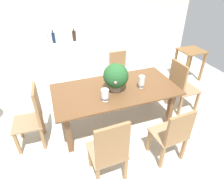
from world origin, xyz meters
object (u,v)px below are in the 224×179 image
object	(u,v)px
chair_near_left	(110,151)
wine_glass	(126,74)
crystal_vase_left	(105,94)
chair_far_right	(119,71)
chair_near_right	(173,134)
flower_centerpiece	(116,76)
dining_table	(115,94)
wine_bottle_amber	(92,36)
crystal_vase_center_near	(142,81)
chair_head_end	(33,115)
chair_foot_end	(180,85)
wine_bottle_green	(74,36)
wine_bottle_clear	(54,38)
wine_bottle_dark	(87,38)
kitchen_counter	(76,63)
side_table	(190,58)
wine_bottle_tall	(47,39)

from	to	relation	value
chair_near_left	wine_glass	size ratio (longest dim) A/B	7.61
crystal_vase_left	chair_far_right	bearing A→B (deg)	60.13
chair_near_right	flower_centerpiece	distance (m)	1.19
dining_table	wine_bottle_amber	xyz separation A→B (m)	(0.10, 1.87, 0.44)
crystal_vase_center_near	chair_head_end	bearing A→B (deg)	176.30
chair_foot_end	crystal_vase_left	bearing A→B (deg)	97.60
flower_centerpiece	wine_bottle_green	size ratio (longest dim) A/B	1.68
chair_head_end	wine_bottle_clear	xyz separation A→B (m)	(0.57, 1.97, 0.55)
flower_centerpiece	crystal_vase_center_near	distance (m)	0.45
wine_glass	wine_bottle_clear	xyz separation A→B (m)	(-1.06, 1.71, 0.26)
flower_centerpiece	wine_glass	size ratio (longest dim) A/B	3.41
wine_glass	wine_bottle_green	distance (m)	1.82
wine_glass	wine_bottle_dark	xyz separation A→B (m)	(-0.35, 1.46, 0.25)
chair_far_right	wine_bottle_clear	size ratio (longest dim) A/B	3.21
chair_near_left	wine_bottle_clear	world-z (taller)	wine_bottle_clear
chair_near_right	kitchen_counter	bearing A→B (deg)	-77.49
flower_centerpiece	wine_bottle_dark	size ratio (longest dim) A/B	1.66
crystal_vase_left	kitchen_counter	distance (m)	2.10
crystal_vase_center_near	side_table	world-z (taller)	crystal_vase_center_near
wine_glass	wine_bottle_dark	bearing A→B (deg)	103.67
chair_foot_end	chair_near_right	size ratio (longest dim) A/B	1.10
chair_near_right	wine_bottle_tall	xyz separation A→B (m)	(-1.40, 2.98, 0.58)
chair_far_right	kitchen_counter	xyz separation A→B (m)	(-0.83, 0.79, -0.02)
chair_near_left	chair_foot_end	size ratio (longest dim) A/B	1.02
dining_table	wine_bottle_dark	xyz separation A→B (m)	(-0.06, 1.71, 0.45)
flower_centerpiece	side_table	distance (m)	2.61
wine_bottle_amber	side_table	bearing A→B (deg)	-21.45
wine_glass	wine_bottle_dark	size ratio (longest dim) A/B	0.49
kitchen_counter	wine_bottle_dark	world-z (taller)	wine_bottle_dark
wine_bottle_amber	wine_glass	bearing A→B (deg)	-83.12
wine_bottle_amber	wine_bottle_tall	distance (m)	1.03
chair_near_right	wine_bottle_clear	xyz separation A→B (m)	(-1.24, 2.98, 0.59)
chair_far_right	wine_bottle_tall	distance (m)	1.78
chair_near_right	wine_glass	size ratio (longest dim) A/B	6.76
chair_far_right	side_table	size ratio (longest dim) A/B	1.22
chair_head_end	kitchen_counter	size ratio (longest dim) A/B	0.67
dining_table	crystal_vase_left	xyz separation A→B (m)	(-0.27, -0.26, 0.22)
chair_foot_end	wine_bottle_clear	size ratio (longest dim) A/B	3.53
wine_bottle_clear	side_table	xyz separation A→B (m)	(3.11, -0.97, -0.54)
wine_bottle_amber	crystal_vase_left	bearing A→B (deg)	-99.69
dining_table	crystal_vase_center_near	world-z (taller)	crystal_vase_center_near
side_table	kitchen_counter	bearing A→B (deg)	163.18
dining_table	wine_glass	xyz separation A→B (m)	(0.29, 0.25, 0.20)
crystal_vase_center_near	wine_bottle_amber	size ratio (longest dim) A/B	0.91
wine_bottle_green	chair_near_right	bearing A→B (deg)	-75.32
chair_foot_end	kitchen_counter	world-z (taller)	chair_foot_end
wine_bottle_clear	chair_head_end	bearing A→B (deg)	-106.08
kitchen_counter	chair_head_end	bearing A→B (deg)	-118.32
wine_bottle_green	wine_bottle_clear	size ratio (longest dim) A/B	0.96
chair_far_right	crystal_vase_left	world-z (taller)	crystal_vase_left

